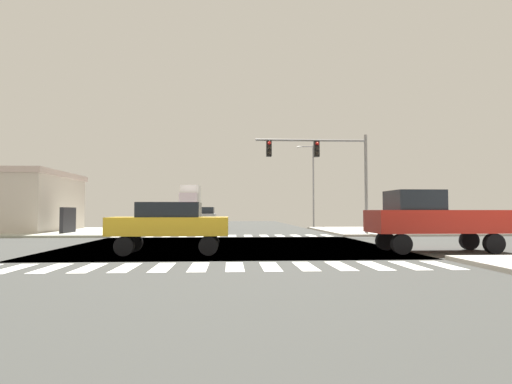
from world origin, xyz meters
The scene contains 12 objects.
ground centered at (0.00, 0.00, -0.03)m, with size 90.00×90.00×0.05m.
sidewalk_corner_ne centered at (13.00, 12.00, 0.07)m, with size 12.00×12.00×0.14m.
sidewalk_corner_nw centered at (-13.00, 12.00, 0.07)m, with size 12.00×12.00×0.14m.
crosswalk_near centered at (-0.25, -7.30, 0.00)m, with size 13.50×2.00×0.01m.
crosswalk_far centered at (-0.25, 7.30, 0.00)m, with size 13.50×2.00×0.01m.
traffic_signal_mast centered at (6.01, 7.10, 4.79)m, with size 7.19×0.55×6.46m.
street_lamp centered at (8.06, 21.61, 4.80)m, with size 1.78×0.32×8.02m.
sedan_nearside_1 centered at (-2.00, 16.02, 1.12)m, with size 1.80×4.30×1.88m.
sedan_farside_2 centered at (-5.00, 20.21, 1.12)m, with size 1.80×4.30×1.88m.
sedan_crossing_3 centered at (-2.10, -3.50, 1.12)m, with size 4.30×1.80×1.88m.
box_truck_queued_1 centered at (-5.00, 35.05, 2.56)m, with size 2.40×7.20×4.85m.
pickup_leading_1 centered at (7.85, -3.50, 1.29)m, with size 5.10×2.00×2.35m.
Camera 1 is at (0.12, -19.12, 1.56)m, focal length 29.42 mm.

